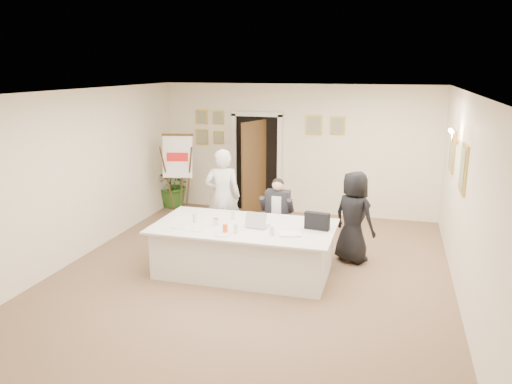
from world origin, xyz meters
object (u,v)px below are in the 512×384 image
Objects in this scene: potted_palm at (174,184)px; oj_glass at (225,229)px; standing_man at (223,197)px; laptop at (258,218)px; conference_table at (244,249)px; standing_woman at (354,217)px; seated_man at (277,215)px; flip_chart at (179,180)px; paper_stack at (290,234)px; steel_jug at (216,222)px; laptop_bag at (317,221)px.

oj_glass is at bearing -55.61° from potted_palm.
laptop is (0.98, -1.19, 0.04)m from standing_man.
potted_palm is at bearing 129.42° from conference_table.
standing_woman reaches higher than conference_table.
standing_man is at bearing -172.55° from seated_man.
paper_stack is at bearing -42.71° from flip_chart.
paper_stack is 2.41× the size of oj_glass.
standing_man is 1.73m from oj_glass.
seated_man is 2.82m from flip_chart.
standing_man is at bearing 26.10° from standing_woman.
standing_woman is (1.32, -0.15, 0.11)m from seated_man.
seated_man is 0.74× the size of flip_chart.
standing_man is at bearing -41.84° from flip_chart.
potted_palm is (-2.66, 3.24, 0.14)m from conference_table.
conference_table is 25.25× the size of steel_jug.
potted_palm is 3.40× the size of paper_stack.
potted_palm reaches higher than laptop_bag.
laptop_bag is at bearing 8.45° from steel_jug.
seated_man is 1.33m from standing_woman.
standing_man is 2.13m from paper_stack.
laptop is at bearing 154.08° from paper_stack.
standing_woman reaches higher than oj_glass.
steel_jug is at bearing 60.28° from standing_woman.
laptop is (2.88, -3.23, 0.38)m from potted_palm.
steel_jug is at bearing -163.42° from laptop_bag.
paper_stack is at bearing 88.37° from standing_woman.
flip_chart is 3.45m from laptop.
potted_palm is 3.02× the size of laptop.
paper_stack is at bearing -45.51° from potted_palm.
standing_woman is 4.07× the size of laptop_bag.
potted_palm is (-1.90, 2.04, -0.34)m from standing_man.
laptop is at bearing -48.27° from potted_palm.
flip_chart is at bearing 10.29° from standing_woman.
conference_table is at bearing -48.52° from flip_chart.
steel_jug is at bearing 88.45° from standing_man.
flip_chart reaches higher than laptop.
laptop reaches higher than conference_table.
oj_glass is (0.61, -1.62, -0.03)m from standing_man.
seated_man is at bearing 74.16° from oj_glass.
conference_table is 1.57× the size of flip_chart.
seated_man is at bearing 25.92° from standing_woman.
potted_palm is (-2.93, 2.15, -0.12)m from seated_man.
standing_woman is (2.35, -0.26, -0.11)m from standing_man.
standing_woman is 0.97m from laptop_bag.
laptop is at bearing 113.16° from standing_man.
seated_man reaches higher than laptop.
conference_table is 1.50m from standing_man.
flip_chart is 4.07m from standing_woman.
laptop_bag is at bearing 12.52° from laptop.
laptop is at bearing 66.62° from standing_woman.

